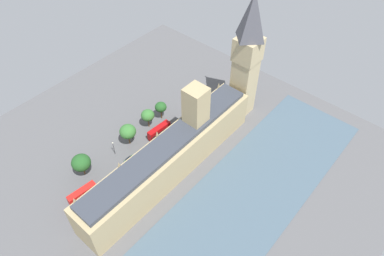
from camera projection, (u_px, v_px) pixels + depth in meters
ground_plane at (167, 168)px, 134.49m from camera, size 148.39×148.39×0.00m
river_thames at (231, 214)px, 120.82m from camera, size 33.62×133.55×0.25m
parliament_building at (173, 154)px, 127.99m from camera, size 12.59×78.39×30.90m
clock_tower at (247, 56)px, 136.20m from camera, size 9.37×9.37×55.04m
car_black_by_river_gate at (180, 122)px, 150.04m from camera, size 2.13×4.18×1.74m
double_decker_bus_far_end at (159, 131)px, 144.23m from camera, size 3.22×10.64×4.75m
car_dark_green_corner at (129, 160)px, 136.14m from camera, size 1.99×4.42×1.74m
car_blue_trailing at (113, 181)px, 129.32m from camera, size 1.89×4.36×1.74m
double_decker_bus_under_trees at (83, 194)px, 123.37m from camera, size 3.58×10.70×4.75m
pedestrian_near_tower at (122, 188)px, 127.21m from camera, size 0.67×0.66×1.60m
pedestrian_leading at (142, 171)px, 132.60m from camera, size 0.69×0.62×1.68m
plane_tree_midblock at (81, 163)px, 127.65m from camera, size 7.02×7.02×9.75m
plane_tree_kerbside at (128, 132)px, 138.14m from camera, size 6.50×6.50×9.63m
plane_tree_opposite_hall at (148, 115)px, 145.11m from camera, size 5.50×5.50×8.73m
plane_tree_slot_10 at (161, 107)px, 148.60m from camera, size 4.93×4.93×8.46m
street_lamp_slot_11 at (131, 132)px, 141.52m from camera, size 0.56×0.56×6.29m
street_lamp_slot_12 at (113, 146)px, 136.00m from camera, size 0.56×0.56×6.62m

